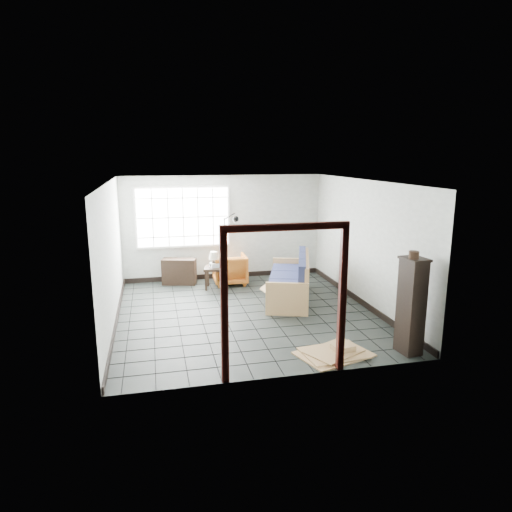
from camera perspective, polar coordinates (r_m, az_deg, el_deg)
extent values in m
plane|color=black|center=(9.19, -1.27, -7.11)|extent=(5.50, 5.50, 0.00)
cube|color=#A1A6A0|center=(11.50, -4.08, 3.57)|extent=(5.00, 0.02, 2.60)
cube|color=#A1A6A0|center=(6.24, 3.80, -4.14)|extent=(5.00, 0.02, 2.60)
cube|color=#A1A6A0|center=(8.70, -17.67, 0.07)|extent=(0.02, 5.50, 2.60)
cube|color=#A1A6A0|center=(9.64, 13.40, 1.51)|extent=(0.02, 5.50, 2.60)
cube|color=white|center=(8.66, -1.35, 9.31)|extent=(5.00, 5.50, 0.02)
cube|color=black|center=(11.74, -3.97, -2.44)|extent=(4.95, 0.03, 0.12)
cube|color=black|center=(9.03, -17.01, -7.63)|extent=(0.03, 5.45, 0.12)
cube|color=black|center=(9.94, 12.94, -5.53)|extent=(0.03, 5.45, 0.12)
cube|color=silver|center=(11.31, -9.10, 4.83)|extent=(2.32, 0.06, 1.52)
cube|color=white|center=(11.27, -9.09, 4.80)|extent=(2.20, 0.02, 1.40)
cube|color=#37100C|center=(6.19, -3.98, -6.73)|extent=(0.10, 0.08, 2.10)
cube|color=#37100C|center=(6.65, 10.72, -5.55)|extent=(0.10, 0.08, 2.10)
cube|color=#37100C|center=(6.10, 3.78, 3.66)|extent=(1.80, 0.08, 0.10)
cube|color=#AF764F|center=(10.02, 4.10, -4.32)|extent=(1.46, 2.25, 0.38)
cube|color=#AF764F|center=(8.94, 3.89, -5.42)|extent=(0.81, 0.33, 0.67)
cube|color=#AF764F|center=(11.01, 4.29, -1.97)|extent=(0.81, 0.33, 0.67)
cube|color=#AF764F|center=(9.91, 6.31, -2.23)|extent=(0.75, 2.01, 0.73)
cube|color=#1A2342|center=(9.28, 3.86, -3.94)|extent=(0.93, 0.88, 0.17)
cube|color=#1A2342|center=(9.20, 5.77, -2.49)|extent=(0.35, 0.68, 0.54)
cube|color=#1A2342|center=(9.94, 4.00, -2.82)|extent=(0.93, 0.88, 0.17)
cube|color=#1A2342|center=(9.87, 5.78, -1.45)|extent=(0.35, 0.68, 0.54)
cube|color=#1A2342|center=(10.61, 4.12, -1.83)|extent=(0.93, 0.88, 0.17)
cube|color=#1A2342|center=(10.54, 5.79, -0.55)|extent=(0.35, 0.68, 0.54)
imported|color=#993B16|center=(11.10, -3.29, -1.49)|extent=(0.80, 0.75, 0.80)
cube|color=black|center=(10.72, -5.18, -1.55)|extent=(0.57, 0.57, 0.06)
cube|color=black|center=(10.63, -6.27, -3.11)|extent=(0.06, 0.06, 0.47)
cube|color=black|center=(10.59, -4.25, -3.13)|extent=(0.06, 0.06, 0.47)
cube|color=black|center=(10.99, -6.03, -2.58)|extent=(0.06, 0.06, 0.47)
cube|color=black|center=(10.95, -4.08, -2.60)|extent=(0.06, 0.06, 0.47)
cylinder|color=black|center=(10.74, -5.29, -1.02)|extent=(0.10, 0.10, 0.13)
cylinder|color=black|center=(10.71, -5.30, -0.46)|extent=(0.02, 0.02, 0.09)
cone|color=beige|center=(10.69, -5.31, 0.05)|extent=(0.27, 0.27, 0.18)
cube|color=silver|center=(10.73, -4.99, -1.10)|extent=(0.31, 0.26, 0.10)
cylinder|color=black|center=(10.69, -5.71, -1.17)|extent=(0.03, 0.06, 0.06)
cylinder|color=black|center=(11.11, -3.86, -3.53)|extent=(0.34, 0.34, 0.03)
cylinder|color=black|center=(10.92, -3.92, 0.57)|extent=(0.03, 0.03, 1.62)
cylinder|color=black|center=(10.78, -3.28, 5.01)|extent=(0.27, 0.10, 0.15)
sphere|color=black|center=(10.80, -2.56, 4.64)|extent=(0.18, 0.18, 0.15)
cube|color=black|center=(11.24, -9.57, -1.92)|extent=(0.86, 0.51, 0.63)
cube|color=black|center=(11.24, -9.57, -1.88)|extent=(0.80, 0.46, 0.03)
cube|color=black|center=(7.58, 18.81, -6.01)|extent=(0.33, 0.41, 1.53)
cube|color=black|center=(7.38, 19.23, -0.35)|extent=(0.37, 0.46, 0.04)
cylinder|color=black|center=(7.29, 19.13, 0.12)|extent=(0.19, 0.19, 0.12)
cube|color=#A98951|center=(9.60, 3.33, -6.18)|extent=(0.59, 0.50, 0.02)
cube|color=black|center=(9.44, 1.90, -5.41)|extent=(0.09, 0.42, 0.36)
cube|color=#A98951|center=(9.66, 4.76, -5.03)|extent=(0.09, 0.42, 0.36)
cube|color=#A98951|center=(9.37, 3.90, -5.58)|extent=(0.52, 0.10, 0.36)
cube|color=#A98951|center=(9.73, 2.82, -4.87)|extent=(0.52, 0.10, 0.36)
cube|color=#A98951|center=(9.34, 1.49, -4.05)|extent=(0.26, 0.45, 0.15)
cube|color=#A98951|center=(9.62, 5.18, -3.61)|extent=(0.26, 0.45, 0.15)
cube|color=#A98951|center=(7.47, 9.70, -12.00)|extent=(1.29, 1.08, 0.02)
cube|color=#A98951|center=(7.46, 9.71, -11.84)|extent=(1.04, 0.83, 0.02)
cube|color=#A98951|center=(7.45, 9.71, -11.67)|extent=(1.01, 0.91, 0.02)
cube|color=#A98951|center=(7.47, 10.81, -11.16)|extent=(0.36, 0.30, 0.09)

